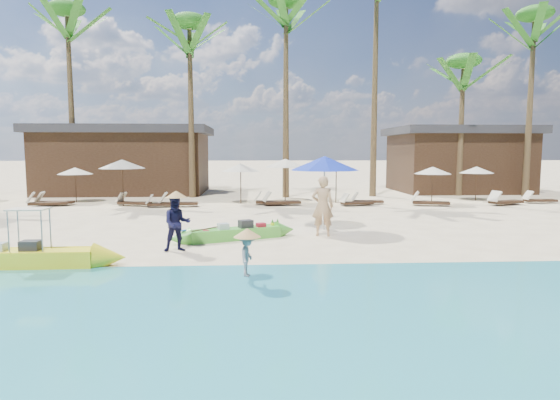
{
  "coord_description": "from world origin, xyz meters",
  "views": [
    {
      "loc": [
        0.28,
        -13.46,
        2.73
      ],
      "look_at": [
        1.14,
        2.0,
        1.1
      ],
      "focal_mm": 30.0,
      "sensor_mm": 36.0,
      "label": 1
    }
  ],
  "objects": [
    {
      "name": "resort_parasol_7",
      "position": [
        4.6,
        10.96,
        1.93
      ],
      "size": [
        2.07,
        2.07,
        2.14
      ],
      "color": "#372416",
      "rests_on": "ground"
    },
    {
      "name": "vendor_green",
      "position": [
        -1.82,
        -0.77,
        0.77
      ],
      "size": [
        0.86,
        0.74,
        1.54
      ],
      "primitive_type": "imported",
      "rotation": [
        0.0,
        0.0,
        0.24
      ],
      "color": "black",
      "rests_on": "ground"
    },
    {
      "name": "pavilion_east",
      "position": [
        14.0,
        17.5,
        2.2
      ],
      "size": [
        8.8,
        6.6,
        4.3
      ],
      "color": "#372416",
      "rests_on": "ground"
    },
    {
      "name": "resort_parasol_8",
      "position": [
        9.45,
        10.1,
        1.73
      ],
      "size": [
        1.86,
        1.86,
        1.92
      ],
      "color": "#372416",
      "rests_on": "ground"
    },
    {
      "name": "palm_4",
      "position": [
        2.15,
        14.01,
        9.45
      ],
      "size": [
        2.08,
        2.08,
        11.7
      ],
      "color": "brown",
      "rests_on": "ground"
    },
    {
      "name": "green_canoe",
      "position": [
        -0.32,
        0.85,
        0.2
      ],
      "size": [
        4.35,
        2.01,
        0.58
      ],
      "rotation": [
        0.0,
        0.0,
        0.39
      ],
      "color": "green",
      "rests_on": "ground"
    },
    {
      "name": "lounger_7_right",
      "position": [
        5.3,
        9.47,
        0.19
      ],
      "size": [
        1.76,
        0.92,
        0.57
      ],
      "rotation": [
        0.0,
        0.0,
        0.25
      ],
      "color": "#372416",
      "rests_on": "ground"
    },
    {
      "name": "palm_7",
      "position": [
        16.57,
        13.68,
        8.99
      ],
      "size": [
        2.08,
        2.08,
        11.08
      ],
      "color": "brown",
      "rests_on": "ground"
    },
    {
      "name": "lounger_3_right",
      "position": [
        -9.84,
        10.52,
        0.2
      ],
      "size": [
        1.82,
        0.68,
        0.61
      ],
      "rotation": [
        0.0,
        0.0,
        0.08
      ],
      "color": "#372416",
      "rests_on": "ground"
    },
    {
      "name": "lounger_7_left",
      "position": [
        6.02,
        10.2,
        0.18
      ],
      "size": [
        1.65,
        0.62,
        0.55
      ],
      "rotation": [
        0.0,
        0.0,
        -0.08
      ],
      "color": "#372416",
      "rests_on": "ground"
    },
    {
      "name": "tourist",
      "position": [
        2.47,
        1.31,
        0.97
      ],
      "size": [
        0.76,
        0.55,
        1.93
      ],
      "primitive_type": "imported",
      "rotation": [
        0.0,
        0.0,
        3.01
      ],
      "color": "tan",
      "rests_on": "ground"
    },
    {
      "name": "lounger_8_left",
      "position": [
        8.94,
        9.27,
        0.21
      ],
      "size": [
        1.94,
        1.05,
        0.63
      ],
      "rotation": [
        0.0,
        0.0,
        -0.27
      ],
      "color": "#372416",
      "rests_on": "ground"
    },
    {
      "name": "lounger_6_left",
      "position": [
        1.07,
        10.11,
        0.2
      ],
      "size": [
        1.78,
        0.66,
        0.59
      ],
      "rotation": [
        0.0,
        0.0,
        -0.07
      ],
      "color": "#372416",
      "rests_on": "ground"
    },
    {
      "name": "resort_parasol_6",
      "position": [
        1.93,
        11.32,
        2.09
      ],
      "size": [
        2.25,
        2.25,
        2.32
      ],
      "color": "#372416",
      "rests_on": "ground"
    },
    {
      "name": "palm_5",
      "position": [
        7.45,
        14.38,
        10.82
      ],
      "size": [
        2.08,
        2.08,
        13.6
      ],
      "color": "brown",
      "rests_on": "ground"
    },
    {
      "name": "lounger_9_right",
      "position": [
        15.16,
        10.12,
        0.19
      ],
      "size": [
        1.71,
        0.57,
        0.58
      ],
      "rotation": [
        0.0,
        0.0,
        0.03
      ],
      "color": "#372416",
      "rests_on": "ground"
    },
    {
      "name": "lounger_9_left",
      "position": [
        12.88,
        9.3,
        0.22
      ],
      "size": [
        2.01,
        1.19,
        0.65
      ],
      "rotation": [
        0.0,
        0.0,
        0.33
      ],
      "color": "#372416",
      "rests_on": "ground"
    },
    {
      "name": "resort_parasol_9",
      "position": [
        12.45,
        11.49,
        1.69
      ],
      "size": [
        1.82,
        1.82,
        1.88
      ],
      "color": "#372416",
      "rests_on": "ground"
    },
    {
      "name": "vendor_yellow",
      "position": [
        0.14,
        -4.1,
        0.61
      ],
      "size": [
        0.42,
        0.61,
        0.87
      ],
      "primitive_type": "imported",
      "rotation": [
        0.0,
        0.0,
        1.4
      ],
      "color": "gray",
      "rests_on": "ground"
    },
    {
      "name": "lounger_4_right",
      "position": [
        -4.23,
        9.39,
        0.18
      ],
      "size": [
        1.67,
        0.65,
        0.55
      ],
      "rotation": [
        0.0,
        0.0,
        0.09
      ],
      "color": "#372416",
      "rests_on": "ground"
    },
    {
      "name": "resort_parasol_4",
      "position": [
        -6.25,
        10.11,
        2.08
      ],
      "size": [
        2.24,
        2.24,
        2.31
      ],
      "color": "#372416",
      "rests_on": "ground"
    },
    {
      "name": "lounger_4_left",
      "position": [
        -5.8,
        10.06,
        0.2
      ],
      "size": [
        1.81,
        1.02,
        0.59
      ],
      "rotation": [
        0.0,
        0.0,
        -0.3
      ],
      "color": "#372416",
      "rests_on": "ground"
    },
    {
      "name": "pavilion_west",
      "position": [
        -8.0,
        17.5,
        2.19
      ],
      "size": [
        10.8,
        6.6,
        4.3
      ],
      "color": "#372416",
      "rests_on": "ground"
    },
    {
      "name": "resort_parasol_3",
      "position": [
        -9.18,
        11.83,
        1.67
      ],
      "size": [
        1.8,
        1.8,
        1.86
      ],
      "color": "#372416",
      "rests_on": "ground"
    },
    {
      "name": "resort_parasol_5",
      "position": [
        -0.41,
        10.82,
        1.88
      ],
      "size": [
        2.02,
        2.02,
        2.08
      ],
      "color": "#372416",
      "rests_on": "ground"
    },
    {
      "name": "lounger_3_left",
      "position": [
        -10.0,
        10.0,
        0.21
      ],
      "size": [
        1.95,
        1.08,
        0.63
      ],
      "rotation": [
        0.0,
        0.0,
        0.29
      ],
      "color": "#372416",
      "rests_on": "ground"
    },
    {
      "name": "lounger_6_right",
      "position": [
        1.55,
        9.75,
        0.22
      ],
      "size": [
        1.97,
        0.89,
        0.65
      ],
      "rotation": [
        0.0,
        0.0,
        0.17
      ],
      "color": "#372416",
      "rests_on": "ground"
    },
    {
      "name": "lounger_5_left",
      "position": [
        -3.52,
        9.53,
        0.21
      ],
      "size": [
        1.88,
        0.64,
        0.63
      ],
      "rotation": [
        0.0,
        0.0,
        0.04
      ],
      "color": "#372416",
      "rests_on": "ground"
    },
    {
      "name": "palm_3",
      "position": [
        -3.36,
        14.27,
        8.58
      ],
      "size": [
        2.08,
        2.08,
        10.52
      ],
      "color": "brown",
      "rests_on": "ground"
    },
    {
      "name": "palm_2",
      "position": [
        -10.45,
        15.08,
        9.18
      ],
      "size": [
        2.08,
        2.08,
        11.33
      ],
      "color": "brown",
      "rests_on": "ground"
    },
    {
      "name": "wet_sand_strip",
      "position": [
        0.0,
        -5.0,
        0.0
      ],
      "size": [
        240.0,
        4.5,
        0.01
      ],
      "primitive_type": "cube",
      "color": "tan",
      "rests_on": "ground"
    },
    {
      "name": "palm_6",
      "position": [
        12.84,
        14.52,
        7.05
      ],
      "size": [
        2.08,
        2.08,
        8.51
      ],
      "color": "brown",
      "rests_on": "ground"
    },
    {
      "name": "blue_umbrella",
      "position": [
        2.69,
        2.48,
        2.31
      ],
      "size": [
        2.37,
        2.37,
        2.55
      ],
      "color": "#99999E",
      "rests_on": "ground"
    },
    {
      "name": "ground",
      "position": [
        0.0,
        0.0,
        0.0
      ],
      "size": [
        240.0,
        240.0,
        0.0
      ],
      "primitive_type": "plane",
      "color": "beige",
      "rests_on": "ground"
    },
    {
      "name": "yellow_canoe",
      "position": [
        -5.19,
        -2.35,
        0.23
      ],
      "size": [
        5.37,
        0.74,
        1.39
      ],
      "rotation": [
        0.0,
        0.0,
        0.01
      ],
      "color": "yellow",
      "rests_on": "ground"
    }
  ]
}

